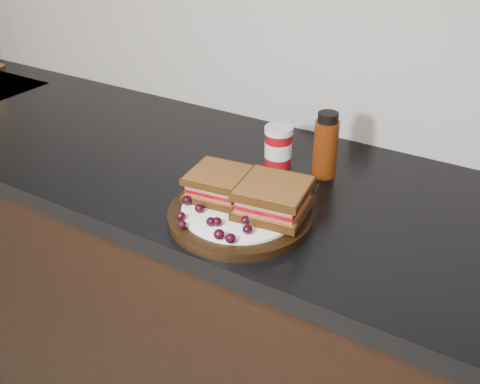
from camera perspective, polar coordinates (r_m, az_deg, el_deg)
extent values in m
cube|color=black|center=(1.49, -1.60, -13.70)|extent=(3.96, 0.58, 0.86)
cube|color=black|center=(1.22, -1.90, 1.59)|extent=(3.98, 0.60, 0.04)
cylinder|color=black|center=(1.03, 0.00, -2.44)|extent=(0.28, 0.28, 0.02)
ellipsoid|color=black|center=(1.04, -5.68, -0.88)|extent=(0.02, 0.02, 0.02)
ellipsoid|color=black|center=(1.01, -4.36, -1.76)|extent=(0.02, 0.02, 0.02)
ellipsoid|color=black|center=(0.99, -6.31, -2.56)|extent=(0.02, 0.02, 0.02)
ellipsoid|color=black|center=(0.97, -6.19, -3.46)|extent=(0.02, 0.02, 0.02)
ellipsoid|color=black|center=(0.97, -3.13, -3.18)|extent=(0.02, 0.02, 0.02)
ellipsoid|color=black|center=(0.97, -2.47, -3.18)|extent=(0.02, 0.02, 0.02)
ellipsoid|color=black|center=(0.94, -2.25, -4.52)|extent=(0.02, 0.02, 0.02)
ellipsoid|color=black|center=(0.93, -1.03, -4.96)|extent=(0.02, 0.02, 0.02)
ellipsoid|color=black|center=(0.95, 0.80, -4.01)|extent=(0.02, 0.02, 0.02)
ellipsoid|color=black|center=(0.98, 0.61, -3.01)|extent=(0.02, 0.02, 0.02)
ellipsoid|color=black|center=(0.97, 3.58, -3.46)|extent=(0.02, 0.02, 0.02)
ellipsoid|color=black|center=(0.98, 2.81, -3.00)|extent=(0.02, 0.02, 0.01)
ellipsoid|color=black|center=(0.98, 3.60, -2.96)|extent=(0.02, 0.02, 0.02)
ellipsoid|color=black|center=(1.01, 5.38, -1.85)|extent=(0.02, 0.02, 0.02)
ellipsoid|color=black|center=(1.03, 3.98, -1.15)|extent=(0.01, 0.01, 0.01)
ellipsoid|color=black|center=(1.07, -0.44, 0.46)|extent=(0.02, 0.02, 0.02)
ellipsoid|color=black|center=(1.08, -2.41, 0.58)|extent=(0.02, 0.02, 0.02)
ellipsoid|color=black|center=(1.06, -2.27, 0.10)|extent=(0.02, 0.02, 0.02)
ellipsoid|color=black|center=(1.06, -4.53, -0.22)|extent=(0.02, 0.02, 0.02)
ellipsoid|color=black|center=(1.06, -4.46, -0.23)|extent=(0.02, 0.02, 0.02)
ellipsoid|color=black|center=(1.05, -1.12, -0.39)|extent=(0.02, 0.02, 0.02)
ellipsoid|color=black|center=(1.06, -2.33, -0.12)|extent=(0.02, 0.02, 0.02)
ellipsoid|color=black|center=(1.05, -3.63, -0.54)|extent=(0.02, 0.02, 0.01)
cylinder|color=maroon|center=(1.22, 4.10, 4.89)|extent=(0.07, 0.07, 0.09)
cylinder|color=#511F08|center=(1.17, 9.13, 4.99)|extent=(0.06, 0.06, 0.15)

